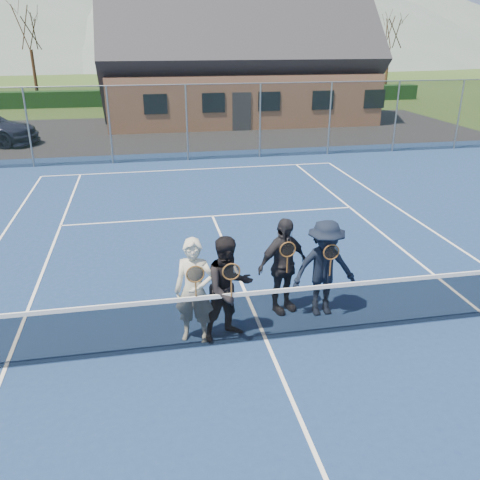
{
  "coord_description": "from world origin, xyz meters",
  "views": [
    {
      "loc": [
        -1.8,
        -7.05,
        4.76
      ],
      "look_at": [
        -0.15,
        1.5,
        1.25
      ],
      "focal_mm": 38.0,
      "sensor_mm": 36.0,
      "label": 1
    }
  ],
  "objects_px": {
    "player_c": "(283,266)",
    "player_d": "(324,268)",
    "player_a": "(194,291)",
    "player_b": "(229,288)",
    "tennis_net": "(267,313)",
    "clubhouse": "(237,50)"
  },
  "relations": [
    {
      "from": "player_c",
      "to": "player_d",
      "type": "xyz_separation_m",
      "value": [
        0.7,
        -0.25,
        -0.0
      ]
    },
    {
      "from": "player_b",
      "to": "player_d",
      "type": "distance_m",
      "value": 1.85
    },
    {
      "from": "tennis_net",
      "to": "clubhouse",
      "type": "relative_size",
      "value": 0.75
    },
    {
      "from": "player_a",
      "to": "player_b",
      "type": "relative_size",
      "value": 1.0
    },
    {
      "from": "player_a",
      "to": "player_c",
      "type": "xyz_separation_m",
      "value": [
        1.67,
        0.67,
        -0.0
      ]
    },
    {
      "from": "player_b",
      "to": "player_d",
      "type": "bearing_deg",
      "value": 13.53
    },
    {
      "from": "player_a",
      "to": "player_d",
      "type": "xyz_separation_m",
      "value": [
        2.36,
        0.42,
        -0.0
      ]
    },
    {
      "from": "clubhouse",
      "to": "player_d",
      "type": "height_order",
      "value": "clubhouse"
    },
    {
      "from": "player_c",
      "to": "player_d",
      "type": "distance_m",
      "value": 0.74
    },
    {
      "from": "tennis_net",
      "to": "clubhouse",
      "type": "height_order",
      "value": "clubhouse"
    },
    {
      "from": "player_c",
      "to": "player_d",
      "type": "bearing_deg",
      "value": -19.81
    },
    {
      "from": "player_d",
      "to": "player_c",
      "type": "bearing_deg",
      "value": 160.19
    },
    {
      "from": "clubhouse",
      "to": "player_a",
      "type": "xyz_separation_m",
      "value": [
        -5.14,
        -23.73,
        -3.07
      ]
    },
    {
      "from": "player_a",
      "to": "clubhouse",
      "type": "bearing_deg",
      "value": 77.77
    },
    {
      "from": "clubhouse",
      "to": "tennis_net",
      "type": "bearing_deg",
      "value": -99.46
    },
    {
      "from": "player_b",
      "to": "player_c",
      "type": "xyz_separation_m",
      "value": [
        1.11,
        0.68,
        0.0
      ]
    },
    {
      "from": "tennis_net",
      "to": "clubhouse",
      "type": "distance_m",
      "value": 24.57
    },
    {
      "from": "tennis_net",
      "to": "player_d",
      "type": "relative_size",
      "value": 6.49
    },
    {
      "from": "player_a",
      "to": "player_b",
      "type": "xyz_separation_m",
      "value": [
        0.56,
        -0.01,
        -0.0
      ]
    },
    {
      "from": "player_b",
      "to": "player_d",
      "type": "relative_size",
      "value": 1.0
    },
    {
      "from": "tennis_net",
      "to": "player_d",
      "type": "distance_m",
      "value": 1.45
    },
    {
      "from": "player_b",
      "to": "player_c",
      "type": "relative_size",
      "value": 1.0
    }
  ]
}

